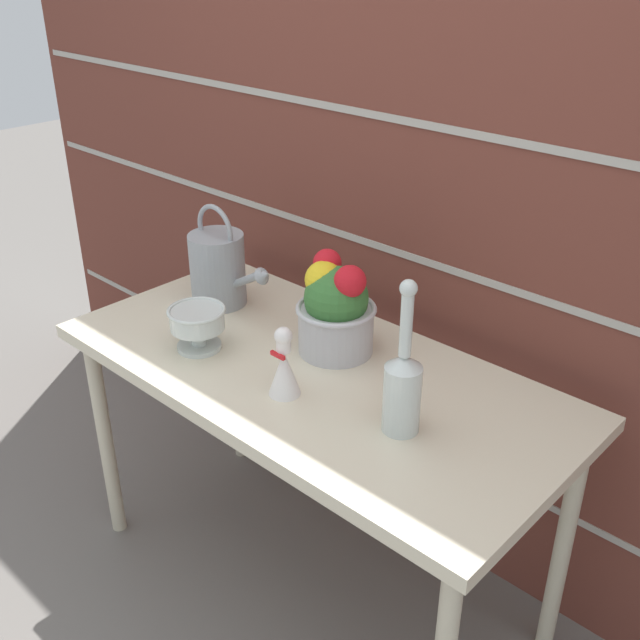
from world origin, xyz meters
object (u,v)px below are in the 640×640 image
at_px(watering_can, 218,267).
at_px(crystal_pedestal_bowl, 197,323).
at_px(glass_decanter, 403,385).
at_px(flower_planter, 335,308).
at_px(figurine_vase, 284,367).

bearing_deg(watering_can, crystal_pedestal_bowl, -52.29).
height_order(watering_can, crystal_pedestal_bowl, watering_can).
bearing_deg(glass_decanter, flower_planter, 154.55).
relative_size(watering_can, figurine_vase, 1.73).
height_order(crystal_pedestal_bowl, glass_decanter, glass_decanter).
height_order(watering_can, figurine_vase, watering_can).
distance_m(crystal_pedestal_bowl, glass_decanter, 0.61).
distance_m(crystal_pedestal_bowl, figurine_vase, 0.32).
bearing_deg(flower_planter, watering_can, -177.13).
distance_m(watering_can, glass_decanter, 0.78).
xyz_separation_m(flower_planter, glass_decanter, (0.34, -0.16, -0.01)).
bearing_deg(figurine_vase, watering_can, 156.32).
bearing_deg(crystal_pedestal_bowl, glass_decanter, 7.00).
relative_size(watering_can, flower_planter, 1.17).
bearing_deg(glass_decanter, figurine_vase, -165.83).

